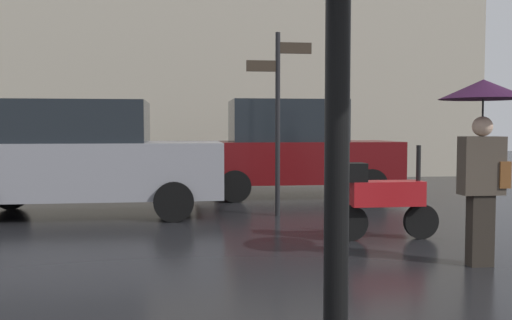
% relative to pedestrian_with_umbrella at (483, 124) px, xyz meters
% --- Properties ---
extents(pedestrian_with_umbrella, '(0.91, 0.91, 1.97)m').
position_rel_pedestrian_with_umbrella_xyz_m(pedestrian_with_umbrella, '(0.00, 0.00, 0.00)').
color(pedestrian_with_umbrella, '#2A241E').
rests_on(pedestrian_with_umbrella, ground).
extents(parked_scooter, '(1.42, 0.32, 1.23)m').
position_rel_pedestrian_with_umbrella_xyz_m(parked_scooter, '(-0.54, 1.47, -0.94)').
color(parked_scooter, black).
rests_on(parked_scooter, ground).
extents(parked_car_left, '(4.26, 1.90, 2.04)m').
position_rel_pedestrian_with_umbrella_xyz_m(parked_car_left, '(-0.81, 6.25, -0.48)').
color(parked_car_left, '#590C0F').
rests_on(parked_car_left, ground).
extents(parked_car_right, '(4.50, 1.91, 1.90)m').
position_rel_pedestrian_with_umbrella_xyz_m(parked_car_right, '(-4.80, 4.11, -0.53)').
color(parked_car_right, gray).
rests_on(parked_car_right, ground).
extents(street_signpost, '(1.08, 0.08, 3.02)m').
position_rel_pedestrian_with_umbrella_xyz_m(street_signpost, '(-1.57, 3.64, 0.33)').
color(street_signpost, black).
rests_on(street_signpost, ground).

